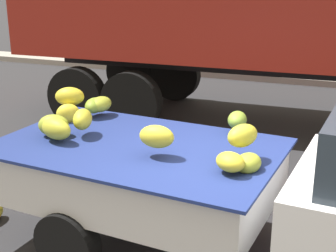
{
  "coord_description": "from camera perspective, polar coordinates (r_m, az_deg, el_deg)",
  "views": [
    {
      "loc": [
        0.92,
        -3.83,
        2.75
      ],
      "look_at": [
        -0.8,
        0.57,
        1.22
      ],
      "focal_mm": 51.83,
      "sensor_mm": 36.0,
      "label": 1
    }
  ],
  "objects": [
    {
      "name": "curb_strip",
      "position": [
        12.95,
        16.91,
        5.2
      ],
      "size": [
        80.0,
        0.8,
        0.16
      ],
      "primitive_type": "cube",
      "color": "gray",
      "rests_on": "ground"
    }
  ]
}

